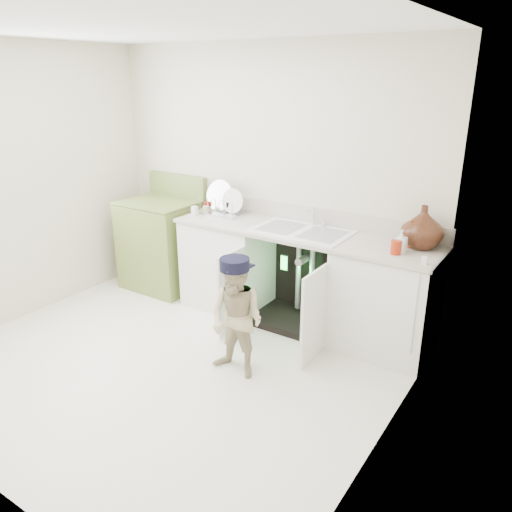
% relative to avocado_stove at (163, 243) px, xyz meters
% --- Properties ---
extents(ground, '(3.50, 3.50, 0.00)m').
position_rel_avocado_stove_xyz_m(ground, '(1.12, -1.18, -0.49)').
color(ground, silver).
rests_on(ground, ground).
extents(room_shell, '(6.00, 5.50, 1.26)m').
position_rel_avocado_stove_xyz_m(room_shell, '(1.12, -1.18, 0.76)').
color(room_shell, beige).
rests_on(room_shell, ground).
extents(counter_run, '(2.44, 1.02, 1.24)m').
position_rel_avocado_stove_xyz_m(counter_run, '(1.71, 0.03, -0.01)').
color(counter_run, white).
rests_on(counter_run, ground).
extents(avocado_stove, '(0.77, 0.65, 1.19)m').
position_rel_avocado_stove_xyz_m(avocado_stove, '(0.00, 0.00, 0.00)').
color(avocado_stove, olive).
rests_on(avocado_stove, ground).
extents(repair_worker, '(0.46, 0.84, 0.95)m').
position_rel_avocado_stove_xyz_m(repair_worker, '(1.68, -0.98, -0.01)').
color(repair_worker, beige).
rests_on(repair_worker, ground).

